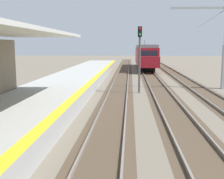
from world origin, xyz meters
name	(u,v)px	position (x,y,z in m)	size (l,w,h in m)	color
station_platform	(38,102)	(-2.50, 16.00, 0.45)	(5.00, 80.00, 0.91)	#A8A8A3
track_pair_nearest_platform	(117,98)	(1.90, 20.00, 0.05)	(2.34, 120.00, 0.16)	#4C3D2D
track_pair_middle	(165,99)	(5.30, 20.00, 0.05)	(2.34, 120.00, 0.16)	#4C3D2D
track_pair_far_side	(214,99)	(8.70, 20.00, 0.05)	(2.34, 120.00, 0.16)	#4C3D2D
approaching_train	(145,55)	(5.30, 47.84, 2.18)	(2.93, 19.60, 4.76)	maroon
rail_signal_post	(140,53)	(3.56, 22.68, 3.19)	(0.32, 0.34, 5.20)	#4C4C4C
catenary_pylon_far_side	(222,47)	(10.69, 25.47, 3.60)	(5.00, 0.40, 7.50)	#9EA3A8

